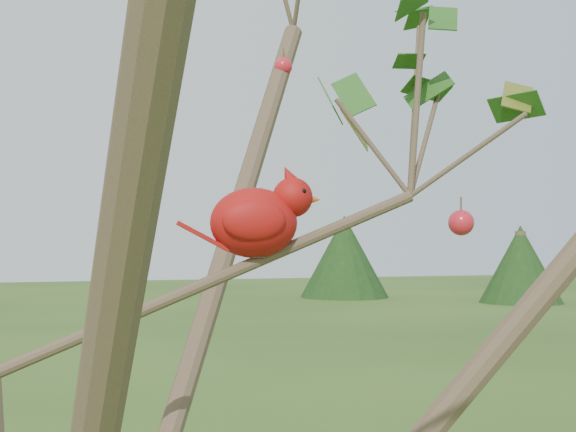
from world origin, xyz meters
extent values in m
sphere|color=red|center=(0.51, 0.59, 2.51)|extent=(0.04, 0.04, 0.04)
sphere|color=red|center=(0.64, 0.05, 2.16)|extent=(0.04, 0.04, 0.04)
ellipsoid|color=red|center=(0.31, 0.07, 2.16)|extent=(0.14, 0.11, 0.10)
sphere|color=red|center=(0.37, 0.06, 2.20)|extent=(0.07, 0.07, 0.06)
cone|color=red|center=(0.36, 0.06, 2.23)|extent=(0.05, 0.04, 0.04)
cone|color=#D85914|center=(0.40, 0.06, 2.19)|extent=(0.03, 0.02, 0.02)
ellipsoid|color=black|center=(0.39, 0.06, 2.19)|extent=(0.02, 0.03, 0.03)
cube|color=red|center=(0.24, 0.08, 2.14)|extent=(0.08, 0.04, 0.04)
ellipsoid|color=red|center=(0.31, 0.11, 2.16)|extent=(0.09, 0.04, 0.06)
ellipsoid|color=red|center=(0.30, 0.03, 2.16)|extent=(0.09, 0.04, 0.06)
cylinder|color=#463425|center=(10.31, 26.13, 1.37)|extent=(0.41, 0.41, 2.73)
cone|color=black|center=(10.31, 26.13, 1.48)|extent=(3.19, 3.19, 2.96)
cylinder|color=#463425|center=(15.02, 22.12, 1.18)|extent=(0.36, 0.36, 2.37)
cone|color=black|center=(15.02, 22.12, 1.28)|extent=(2.76, 2.76, 2.57)
camera|label=1|loc=(0.03, -1.05, 2.14)|focal=50.00mm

